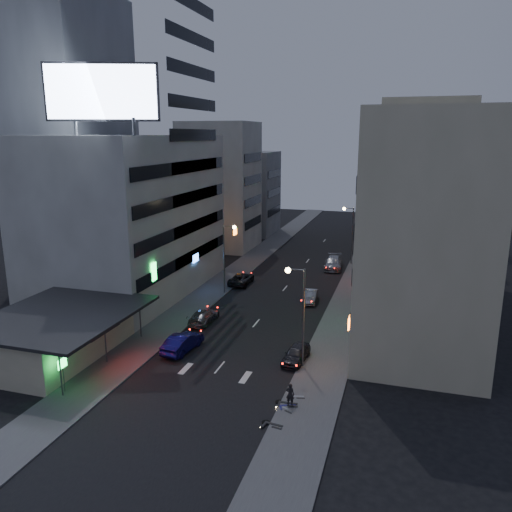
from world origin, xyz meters
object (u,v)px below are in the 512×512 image
at_px(parked_car_right_mid, 310,296).
at_px(scooter_black_a, 284,418).
at_px(road_car_blue, 183,342).
at_px(scooter_silver_b, 305,389).
at_px(person, 290,394).
at_px(road_car_silver, 204,316).
at_px(scooter_black_b, 298,395).
at_px(scooter_silver_a, 295,405).
at_px(scooter_blue, 296,397).
at_px(parked_car_left, 241,279).
at_px(parked_car_right_far, 333,263).
at_px(parked_car_right_near, 296,354).

height_order(parked_car_right_mid, scooter_black_a, parked_car_right_mid).
relative_size(road_car_blue, scooter_silver_b, 2.89).
bearing_deg(person, road_car_silver, -43.54).
bearing_deg(road_car_silver, parked_car_right_mid, -132.56).
relative_size(parked_car_right_mid, scooter_black_b, 1.97).
bearing_deg(scooter_black_a, scooter_silver_a, -0.76).
relative_size(scooter_blue, scooter_black_b, 0.86).
height_order(parked_car_left, road_car_blue, road_car_blue).
relative_size(person, scooter_black_a, 0.85).
bearing_deg(scooter_black_b, parked_car_right_far, 1.68).
bearing_deg(parked_car_right_mid, scooter_blue, -85.47).
height_order(parked_car_right_far, scooter_silver_a, parked_car_right_far).
xyz_separation_m(parked_car_right_mid, parked_car_left, (-9.48, 4.19, 0.04)).
bearing_deg(road_car_blue, road_car_silver, -76.12).
bearing_deg(parked_car_right_far, scooter_black_a, -90.51).
relative_size(parked_car_left, road_car_silver, 1.09).
xyz_separation_m(scooter_black_a, scooter_silver_a, (0.28, 1.87, -0.08)).
height_order(parked_car_left, person, person).
height_order(parked_car_right_mid, parked_car_right_far, parked_car_right_far).
distance_m(road_car_blue, scooter_silver_a, 13.22).
bearing_deg(scooter_silver_a, parked_car_right_near, 36.27).
xyz_separation_m(road_car_blue, scooter_black_b, (11.36, -5.74, -0.04)).
bearing_deg(parked_car_right_mid, road_car_blue, -120.54).
distance_m(parked_car_right_near, scooter_silver_b, 5.69).
relative_size(parked_car_right_near, scooter_silver_a, 2.45).
bearing_deg(road_car_blue, scooter_silver_a, 155.63).
xyz_separation_m(parked_car_right_mid, road_car_blue, (-8.02, -15.91, 0.12)).
distance_m(parked_car_right_far, scooter_black_a, 39.53).
height_order(person, scooter_black_a, person).
bearing_deg(scooter_silver_b, road_car_blue, 54.67).
height_order(parked_car_right_near, scooter_silver_a, parked_car_right_near).
xyz_separation_m(scooter_black_a, scooter_black_b, (0.30, 2.92, 0.04)).
distance_m(road_car_silver, scooter_black_a, 19.42).
distance_m(parked_car_left, scooter_black_b, 28.84).
bearing_deg(scooter_black_a, scooter_silver_b, 0.85).
bearing_deg(scooter_black_b, parked_car_right_near, 10.93).
height_order(parked_car_right_mid, road_car_blue, road_car_blue).
height_order(road_car_blue, scooter_silver_b, road_car_blue).
bearing_deg(road_car_silver, parked_car_right_near, 152.25).
bearing_deg(parked_car_right_near, road_car_blue, -169.64).
relative_size(person, scooter_blue, 0.93).
xyz_separation_m(parked_car_right_mid, scooter_silver_a, (3.32, -22.70, -0.03)).
bearing_deg(parked_car_right_far, road_car_silver, -115.36).
distance_m(scooter_blue, scooter_black_b, 0.22).
xyz_separation_m(parked_car_right_mid, parked_car_right_far, (0.35, 14.87, 0.17)).
bearing_deg(scooter_silver_a, scooter_black_a, -164.19).
xyz_separation_m(person, scooter_black_a, (0.20, -2.57, -0.22)).
bearing_deg(parked_car_right_mid, person, -86.44).
bearing_deg(scooter_silver_b, scooter_silver_a, 160.90).
relative_size(road_car_silver, scooter_black_a, 2.44).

